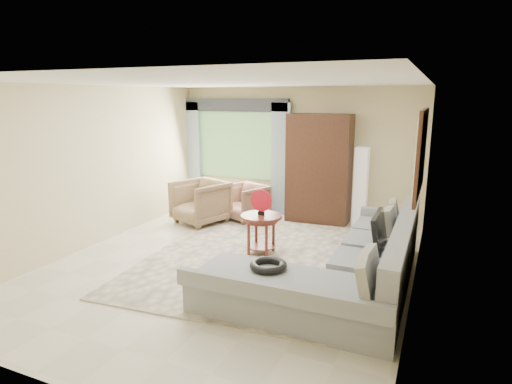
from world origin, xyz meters
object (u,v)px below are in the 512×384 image
at_px(armchair_right, 244,202).
at_px(potted_plant, 203,197).
at_px(sectional_sofa, 351,271).
at_px(armoire, 319,169).
at_px(floor_lamp, 360,187).
at_px(armchair_left, 200,202).
at_px(tv_screen, 379,232).
at_px(coffee_table, 261,234).

bearing_deg(armchair_right, potted_plant, -173.81).
height_order(sectional_sofa, armoire, armoire).
bearing_deg(floor_lamp, armchair_left, -159.06).
height_order(armoire, floor_lamp, armoire).
xyz_separation_m(armchair_right, armoire, (1.38, 0.48, 0.69)).
xyz_separation_m(armchair_left, floor_lamp, (2.86, 1.09, 0.33)).
relative_size(tv_screen, floor_lamp, 0.49).
relative_size(tv_screen, armoire, 0.35).
bearing_deg(floor_lamp, sectional_sofa, -81.67).
relative_size(tv_screen, coffee_table, 1.16).
bearing_deg(potted_plant, armoire, 2.54).
bearing_deg(armchair_left, armoire, 48.23).
bearing_deg(tv_screen, coffee_table, 167.79).
bearing_deg(sectional_sofa, armchair_right, 137.13).
relative_size(sectional_sofa, coffee_table, 5.45).
bearing_deg(armoire, potted_plant, -177.46).
xyz_separation_m(tv_screen, armchair_left, (-3.56, 1.49, -0.30)).
bearing_deg(armchair_left, floor_lamp, 42.51).
bearing_deg(potted_plant, floor_lamp, 2.96).
distance_m(tv_screen, coffee_table, 1.90).
xyz_separation_m(sectional_sofa, floor_lamp, (-0.43, 2.96, 0.47)).
xyz_separation_m(armoire, floor_lamp, (0.80, 0.06, -0.30)).
distance_m(potted_plant, floor_lamp, 3.38).
bearing_deg(floor_lamp, tv_screen, -74.84).
relative_size(armchair_left, armchair_right, 1.17).
height_order(coffee_table, floor_lamp, floor_lamp).
distance_m(sectional_sofa, armchair_left, 3.79).
bearing_deg(tv_screen, floor_lamp, 105.16).
relative_size(tv_screen, potted_plant, 1.34).
bearing_deg(armchair_left, armchair_right, 60.78).
relative_size(sectional_sofa, armoire, 1.65).
relative_size(tv_screen, armchair_left, 0.81).
distance_m(armchair_left, potted_plant, 1.05).
xyz_separation_m(potted_plant, armoire, (2.54, 0.11, 0.77)).
xyz_separation_m(tv_screen, potted_plant, (-4.04, 2.41, -0.44)).
bearing_deg(potted_plant, sectional_sofa, -36.42).
relative_size(coffee_table, armchair_left, 0.69).
bearing_deg(coffee_table, armchair_left, 147.86).
distance_m(sectional_sofa, coffee_table, 1.73).
bearing_deg(tv_screen, potted_plant, 149.19).
relative_size(sectional_sofa, armchair_right, 4.43).
distance_m(armchair_left, armoire, 2.39).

